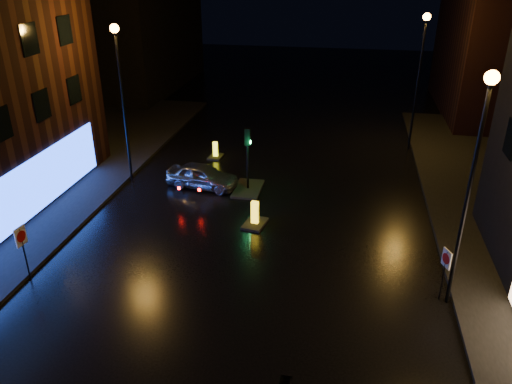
# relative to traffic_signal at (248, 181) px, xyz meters

# --- Properties ---
(building_far_left) EXTENTS (8.00, 16.00, 14.00)m
(building_far_left) POSITION_rel_traffic_signal_xyz_m (-14.80, 21.00, 6.50)
(building_far_left) COLOR black
(building_far_left) RESTS_ON ground
(building_far_right) EXTENTS (8.00, 14.00, 12.00)m
(building_far_right) POSITION_rel_traffic_signal_xyz_m (16.20, 18.00, 5.50)
(building_far_right) COLOR black
(building_far_right) RESTS_ON ground
(street_lamp_lfar) EXTENTS (0.44, 0.44, 8.37)m
(street_lamp_lfar) POSITION_rel_traffic_signal_xyz_m (-6.60, -0.00, 5.06)
(street_lamp_lfar) COLOR black
(street_lamp_lfar) RESTS_ON ground
(street_lamp_rnear) EXTENTS (0.44, 0.44, 8.37)m
(street_lamp_rnear) POSITION_rel_traffic_signal_xyz_m (9.00, -8.00, 5.06)
(street_lamp_rnear) COLOR black
(street_lamp_rnear) RESTS_ON ground
(street_lamp_rfar) EXTENTS (0.44, 0.44, 8.37)m
(street_lamp_rfar) POSITION_rel_traffic_signal_xyz_m (9.00, 8.00, 5.06)
(street_lamp_rfar) COLOR black
(street_lamp_rfar) RESTS_ON ground
(traffic_signal) EXTENTS (1.40, 2.40, 3.45)m
(traffic_signal) POSITION_rel_traffic_signal_xyz_m (0.00, 0.00, 0.00)
(traffic_signal) COLOR black
(traffic_signal) RESTS_ON ground
(silver_hatchback) EXTENTS (4.04, 2.06, 1.32)m
(silver_hatchback) POSITION_rel_traffic_signal_xyz_m (-2.48, -0.08, 0.16)
(silver_hatchback) COLOR #ABAEB3
(silver_hatchback) RESTS_ON ground
(bollard_near) EXTENTS (1.15, 1.52, 1.20)m
(bollard_near) POSITION_rel_traffic_signal_xyz_m (1.08, -3.68, -0.24)
(bollard_near) COLOR black
(bollard_near) RESTS_ON ground
(bollard_far) EXTENTS (0.85, 1.21, 1.01)m
(bollard_far) POSITION_rel_traffic_signal_xyz_m (-2.92, 4.27, -0.28)
(bollard_far) COLOR black
(bollard_far) RESTS_ON ground
(road_sign_left) EXTENTS (0.12, 0.56, 2.31)m
(road_sign_left) POSITION_rel_traffic_signal_xyz_m (-6.70, -9.54, 1.23)
(road_sign_left) COLOR black
(road_sign_left) RESTS_ON ground
(road_sign_right) EXTENTS (0.24, 0.48, 2.09)m
(road_sign_right) POSITION_rel_traffic_signal_xyz_m (8.75, -7.88, 1.06)
(road_sign_right) COLOR black
(road_sign_right) RESTS_ON ground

